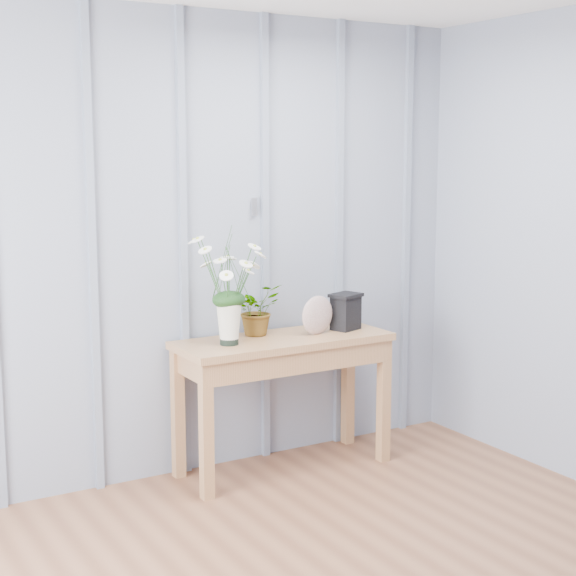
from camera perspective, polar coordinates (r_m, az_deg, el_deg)
room_shell at (r=3.43m, az=-1.85°, el=12.62°), size 4.00×4.50×2.50m
sideboard at (r=4.85m, az=-0.30°, el=-4.52°), size 1.20×0.45×0.75m
daisy_vase at (r=4.59m, az=-3.87°, el=1.07°), size 0.44×0.33×0.62m
spider_plant at (r=4.87m, az=-2.04°, el=-1.40°), size 0.28×0.26×0.28m
felt_disc_vessel at (r=4.89m, az=1.91°, el=-1.76°), size 0.22×0.09×0.22m
carved_box at (r=5.02m, az=3.75°, el=-1.50°), size 0.21×0.18×0.21m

